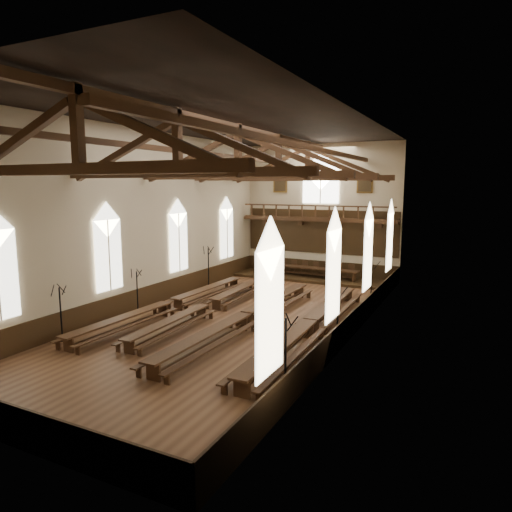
{
  "coord_description": "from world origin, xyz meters",
  "views": [
    {
      "loc": [
        11.01,
        -20.18,
        6.9
      ],
      "look_at": [
        0.25,
        1.5,
        3.16
      ],
      "focal_mm": 32.0,
      "sensor_mm": 36.0,
      "label": 1
    }
  ],
  "objects_px": {
    "candelabrum_left_mid": "(138,300)",
    "refectory_row_d": "(310,324)",
    "candelabrum_left_near": "(61,324)",
    "refectory_row_c": "(246,316)",
    "high_table": "(307,268)",
    "candelabrum_right_mid": "(337,325)",
    "refectory_row_a": "(171,304)",
    "candelabrum_right_far": "(371,292)",
    "dais": "(306,278)",
    "candelabrum_right_near": "(285,371)",
    "candelabrum_left_far": "(209,275)",
    "refectory_row_b": "(209,305)"
  },
  "relations": [
    {
      "from": "refectory_row_d",
      "to": "high_table",
      "type": "xyz_separation_m",
      "value": [
        -4.64,
        12.17,
        0.24
      ]
    },
    {
      "from": "candelabrum_left_mid",
      "to": "refectory_row_d",
      "type": "bearing_deg",
      "value": 3.5
    },
    {
      "from": "candelabrum_right_mid",
      "to": "candelabrum_left_mid",
      "type": "bearing_deg",
      "value": -178.26
    },
    {
      "from": "candelabrum_right_near",
      "to": "high_table",
      "type": "bearing_deg",
      "value": 108.1
    },
    {
      "from": "refectory_row_d",
      "to": "candelabrum_left_far",
      "type": "bearing_deg",
      "value": 145.71
    },
    {
      "from": "candelabrum_left_near",
      "to": "refectory_row_c",
      "type": "bearing_deg",
      "value": 39.55
    },
    {
      "from": "candelabrum_left_near",
      "to": "candelabrum_right_mid",
      "type": "xyz_separation_m",
      "value": [
        11.1,
        5.39,
        -0.01
      ]
    },
    {
      "from": "refectory_row_d",
      "to": "candelabrum_right_near",
      "type": "height_order",
      "value": "candelabrum_right_near"
    },
    {
      "from": "candelabrum_left_mid",
      "to": "dais",
      "type": "bearing_deg",
      "value": 68.28
    },
    {
      "from": "refectory_row_a",
      "to": "refectory_row_d",
      "type": "height_order",
      "value": "refectory_row_d"
    },
    {
      "from": "candelabrum_right_mid",
      "to": "dais",
      "type": "bearing_deg",
      "value": 115.82
    },
    {
      "from": "candelabrum_right_near",
      "to": "candelabrum_right_mid",
      "type": "relative_size",
      "value": 1.1
    },
    {
      "from": "candelabrum_right_near",
      "to": "candelabrum_right_mid",
      "type": "distance_m",
      "value": 5.98
    },
    {
      "from": "refectory_row_c",
      "to": "candelabrum_right_near",
      "type": "relative_size",
      "value": 5.19
    },
    {
      "from": "refectory_row_b",
      "to": "high_table",
      "type": "distance_m",
      "value": 11.28
    },
    {
      "from": "refectory_row_a",
      "to": "high_table",
      "type": "height_order",
      "value": "high_table"
    },
    {
      "from": "high_table",
      "to": "candelabrum_left_near",
      "type": "bearing_deg",
      "value": -105.93
    },
    {
      "from": "high_table",
      "to": "candelabrum_right_far",
      "type": "xyz_separation_m",
      "value": [
        6.01,
        -5.65,
        0.0
      ]
    },
    {
      "from": "dais",
      "to": "candelabrum_right_near",
      "type": "bearing_deg",
      "value": -71.9
    },
    {
      "from": "refectory_row_d",
      "to": "dais",
      "type": "bearing_deg",
      "value": 110.87
    },
    {
      "from": "candelabrum_right_mid",
      "to": "refectory_row_c",
      "type": "bearing_deg",
      "value": -179.86
    },
    {
      "from": "dais",
      "to": "candelabrum_left_near",
      "type": "bearing_deg",
      "value": -105.93
    },
    {
      "from": "candelabrum_right_mid",
      "to": "refectory_row_d",
      "type": "bearing_deg",
      "value": 169.39
    },
    {
      "from": "refectory_row_c",
      "to": "candelabrum_left_far",
      "type": "xyz_separation_m",
      "value": [
        -6.51,
        6.9,
        0.3
      ]
    },
    {
      "from": "refectory_row_d",
      "to": "candelabrum_left_near",
      "type": "bearing_deg",
      "value": -149.86
    },
    {
      "from": "refectory_row_a",
      "to": "dais",
      "type": "distance_m",
      "value": 12.47
    },
    {
      "from": "candelabrum_right_near",
      "to": "refectory_row_d",
      "type": "bearing_deg",
      "value": 102.43
    },
    {
      "from": "candelabrum_left_near",
      "to": "candelabrum_left_far",
      "type": "xyz_separation_m",
      "value": [
        0.0,
        12.28,
        0.08
      ]
    },
    {
      "from": "refectory_row_d",
      "to": "candelabrum_left_near",
      "type": "xyz_separation_m",
      "value": [
        -9.73,
        -5.65,
        0.22
      ]
    },
    {
      "from": "candelabrum_left_mid",
      "to": "candelabrum_right_mid",
      "type": "xyz_separation_m",
      "value": [
        11.1,
        0.34,
        0.04
      ]
    },
    {
      "from": "refectory_row_c",
      "to": "high_table",
      "type": "xyz_separation_m",
      "value": [
        -1.43,
        12.44,
        0.25
      ]
    },
    {
      "from": "high_table",
      "to": "candelabrum_left_near",
      "type": "xyz_separation_m",
      "value": [
        -5.09,
        -17.82,
        -0.02
      ]
    },
    {
      "from": "refectory_row_b",
      "to": "high_table",
      "type": "relative_size",
      "value": 1.75
    },
    {
      "from": "refectory_row_c",
      "to": "candelabrum_right_mid",
      "type": "bearing_deg",
      "value": 0.14
    },
    {
      "from": "refectory_row_a",
      "to": "candelabrum_right_far",
      "type": "relative_size",
      "value": 5.29
    },
    {
      "from": "candelabrum_left_mid",
      "to": "candelabrum_right_mid",
      "type": "relative_size",
      "value": 0.95
    },
    {
      "from": "dais",
      "to": "refectory_row_c",
      "type": "bearing_deg",
      "value": -83.46
    },
    {
      "from": "candelabrum_right_near",
      "to": "candelabrum_right_far",
      "type": "relative_size",
      "value": 1.05
    },
    {
      "from": "refectory_row_c",
      "to": "candelabrum_right_near",
      "type": "xyz_separation_m",
      "value": [
        4.59,
        -5.96,
        0.29
      ]
    },
    {
      "from": "candelabrum_left_far",
      "to": "refectory_row_b",
      "type": "bearing_deg",
      "value": -57.66
    },
    {
      "from": "high_table",
      "to": "candelabrum_left_far",
      "type": "relative_size",
      "value": 2.77
    },
    {
      "from": "refectory_row_d",
      "to": "candelabrum_left_near",
      "type": "height_order",
      "value": "candelabrum_left_near"
    },
    {
      "from": "refectory_row_a",
      "to": "high_table",
      "type": "xyz_separation_m",
      "value": [
        3.47,
        11.97,
        0.28
      ]
    },
    {
      "from": "candelabrum_left_near",
      "to": "candelabrum_left_mid",
      "type": "bearing_deg",
      "value": 90.0
    },
    {
      "from": "candelabrum_left_near",
      "to": "refectory_row_d",
      "type": "bearing_deg",
      "value": 30.14
    },
    {
      "from": "refectory_row_d",
      "to": "candelabrum_left_mid",
      "type": "height_order",
      "value": "candelabrum_left_mid"
    },
    {
      "from": "candelabrum_left_mid",
      "to": "candelabrum_right_far",
      "type": "height_order",
      "value": "candelabrum_right_far"
    },
    {
      "from": "candelabrum_left_far",
      "to": "candelabrum_right_mid",
      "type": "distance_m",
      "value": 13.06
    },
    {
      "from": "refectory_row_d",
      "to": "high_table",
      "type": "height_order",
      "value": "high_table"
    },
    {
      "from": "refectory_row_c",
      "to": "refectory_row_d",
      "type": "distance_m",
      "value": 3.23
    }
  ]
}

